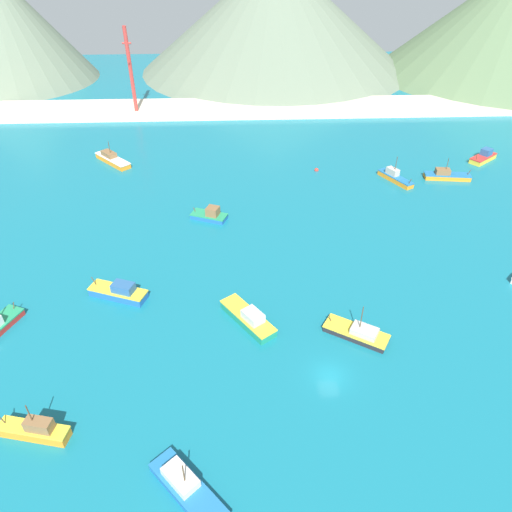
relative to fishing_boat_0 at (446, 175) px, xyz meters
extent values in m
cube|color=#146B7F|center=(-34.29, -22.60, -1.04)|extent=(260.00, 280.00, 0.50)
cube|color=orange|center=(0.22, -0.03, -0.32)|extent=(9.77, 3.65, 0.94)
cube|color=#1E669E|center=(0.22, -0.03, 0.25)|extent=(9.97, 3.73, 0.20)
cube|color=brown|center=(-0.96, 0.12, 0.92)|extent=(3.18, 2.21, 1.13)
cylinder|color=#4C3823|center=(4.48, -0.58, 0.81)|extent=(0.57, 0.19, 1.28)
cylinder|color=#4C3823|center=(-0.37, 0.05, 2.74)|extent=(0.12, 0.12, 2.50)
cube|color=orange|center=(-11.33, -0.70, -0.30)|extent=(5.97, 8.63, 0.97)
cube|color=#1E669E|center=(-11.33, -0.70, 0.28)|extent=(6.09, 8.80, 0.20)
cube|color=#B2ADA3|center=(-11.86, 0.26, 1.06)|extent=(2.63, 3.13, 1.36)
cylinder|color=#4C3823|center=(-9.42, -4.15, 0.86)|extent=(0.39, 0.56, 1.32)
cylinder|color=#4C3823|center=(-11.59, -0.22, 3.16)|extent=(0.13, 0.13, 2.85)
cube|color=#232328|center=(-29.66, -45.91, -0.40)|extent=(8.74, 6.97, 0.78)
cube|color=gold|center=(-29.66, -45.91, 0.09)|extent=(8.91, 7.11, 0.20)
cube|color=#B2ADA3|center=(-28.76, -46.47, 0.62)|extent=(4.09, 3.68, 0.85)
cylinder|color=#4C3823|center=(-32.90, -43.88, 0.53)|extent=(0.48, 0.36, 1.07)
cylinder|color=#4C3823|center=(-29.35, -46.11, 2.84)|extent=(0.12, 0.12, 3.59)
cube|color=#1E5BA8|center=(-50.77, -66.55, -0.44)|extent=(8.42, 8.89, 0.70)
cube|color=#1E669E|center=(-50.77, -66.55, 0.01)|extent=(8.59, 9.07, 0.20)
cube|color=beige|center=(-51.57, -65.67, 0.58)|extent=(4.13, 4.25, 0.95)
cylinder|color=#4C3823|center=(-51.05, -66.24, 2.32)|extent=(0.14, 0.14, 2.52)
cube|color=#1E5BA8|center=(-63.38, -36.27, -0.23)|extent=(9.00, 5.45, 1.13)
cube|color=gold|center=(-63.38, -36.27, 0.44)|extent=(9.18, 5.56, 0.20)
cube|color=#28568C|center=(-62.37, -36.64, 1.20)|extent=(3.63, 2.94, 1.32)
cylinder|color=#4C3823|center=(-67.02, -34.92, 1.13)|extent=(0.65, 0.34, 1.52)
cube|color=#198466|center=(-44.23, -42.57, -0.22)|extent=(7.74, 9.29, 1.14)
cube|color=gold|center=(-44.23, -42.57, 0.44)|extent=(7.90, 9.48, 0.20)
cube|color=beige|center=(-43.54, -43.53, 1.17)|extent=(3.40, 3.62, 1.24)
cube|color=orange|center=(-68.03, -59.40, -0.18)|extent=(7.97, 3.46, 1.22)
cube|color=gold|center=(-68.03, -59.40, 0.53)|extent=(8.13, 3.53, 0.20)
cube|color=brown|center=(-67.08, -59.61, 1.34)|extent=(3.16, 1.97, 1.43)
cylinder|color=#4C3823|center=(-71.44, -58.64, 1.28)|extent=(0.71, 0.27, 1.64)
cylinder|color=#4C3823|center=(-67.66, -59.48, 3.28)|extent=(0.13, 0.13, 2.45)
cube|color=red|center=(-78.53, -42.15, -0.37)|extent=(5.05, 7.15, 0.84)
cylinder|color=#4C3823|center=(-77.37, -39.40, 0.63)|extent=(0.31, 0.52, 1.14)
cube|color=gold|center=(11.94, 8.72, -0.26)|extent=(7.58, 6.68, 1.05)
cube|color=red|center=(11.94, 8.72, 0.36)|extent=(7.73, 6.81, 0.20)
cube|color=#28568C|center=(12.68, 9.29, 1.20)|extent=(2.98, 2.94, 1.46)
cylinder|color=#4C3823|center=(9.26, 6.68, 1.00)|extent=(0.56, 0.47, 1.43)
cube|color=orange|center=(-73.73, 11.30, -0.26)|extent=(9.31, 9.65, 1.06)
cube|color=white|center=(-73.73, 11.30, 0.37)|extent=(9.50, 9.84, 0.20)
cube|color=brown|center=(-74.66, 12.28, 1.00)|extent=(4.10, 4.18, 1.06)
cylinder|color=#4C3823|center=(-74.12, 11.71, 2.90)|extent=(0.14, 0.14, 2.75)
cube|color=#1E5BA8|center=(-50.68, -14.39, -0.41)|extent=(7.12, 5.03, 0.77)
cube|color=#238C5B|center=(-50.68, -14.39, 0.08)|extent=(7.26, 5.13, 0.20)
cube|color=brown|center=(-49.92, -14.69, 0.96)|extent=(2.79, 2.75, 1.57)
cylinder|color=#4C3823|center=(-53.41, -13.29, 0.51)|extent=(0.49, 0.29, 1.05)
sphere|color=red|center=(-27.43, 5.19, -0.63)|extent=(0.91, 0.91, 0.91)
cube|color=beige|center=(-34.29, 46.25, -0.19)|extent=(247.00, 16.50, 1.20)
cone|color=#60705B|center=(-121.05, 80.86, 17.28)|extent=(56.23, 56.23, 36.13)
cone|color=#60705B|center=(-30.42, 92.37, 17.89)|extent=(96.74, 96.74, 37.36)
cylinder|color=#B7332D|center=(-73.44, 43.80, 10.87)|extent=(1.02, 1.02, 23.32)
cylinder|color=#B7332D|center=(-73.44, 43.80, 18.33)|extent=(2.33, 0.51, 0.51)
cylinder|color=#B7332D|center=(-73.44, 43.80, 13.67)|extent=(0.51, 1.87, 0.51)
camera|label=1|loc=(-45.19, -90.83, 45.52)|focal=33.09mm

